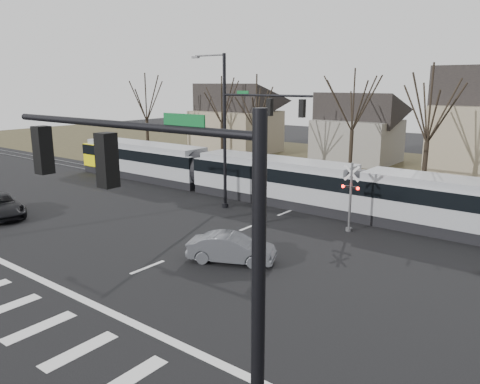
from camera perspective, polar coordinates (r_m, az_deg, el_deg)
The scene contains 14 objects.
ground at distance 21.23m, azimuth -15.33°, elevation -10.47°, with size 140.00×140.00×0.00m, color black.
grass_verge at distance 46.96m, azimuth 17.49°, elevation 2.32°, with size 140.00×28.00×0.01m, color #38331E.
crosswalk at distance 19.38m, azimuth -25.05°, elevation -13.65°, with size 27.00×2.60×0.01m.
stop_line at distance 20.32m, azimuth -19.45°, elevation -11.86°, with size 28.00×0.35×0.01m, color silver.
lane_dashes at distance 32.74m, azimuth 7.54°, elevation -1.71°, with size 0.18×30.00×0.01m.
rail_pair at distance 32.57m, azimuth 7.36°, elevation -1.74°, with size 90.00×1.52×0.06m.
tram at distance 33.65m, azimuth 3.94°, elevation 1.76°, with size 41.39×3.07×3.14m.
sedan at distance 22.37m, azimuth -1.05°, elevation -6.86°, with size 4.39×3.05×1.37m, color #4E4F55.
signal_pole_near_right at distance 8.50m, azimuth -8.27°, elevation -8.93°, with size 6.72×0.44×8.00m.
signal_pole_far at distance 30.20m, azimuth 0.47°, elevation 8.14°, with size 9.28×0.44×10.20m.
rail_crossing_signal at distance 27.30m, azimuth 13.29°, elevation -0.88°, with size 1.08×0.36×4.00m.
tree_row at distance 40.03m, azimuth 17.62°, elevation 7.76°, with size 59.20×7.20×10.00m.
house_a at distance 57.98m, azimuth -0.47°, elevation 9.32°, with size 9.72×8.64×8.60m.
house_b at distance 51.98m, azimuth 14.17°, elevation 7.94°, with size 8.64×7.56×7.65m.
Camera 1 is at (15.84, -11.41, 8.34)m, focal length 35.00 mm.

